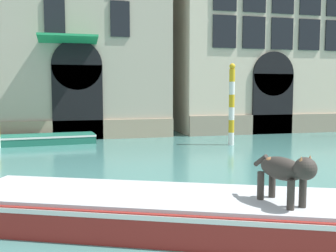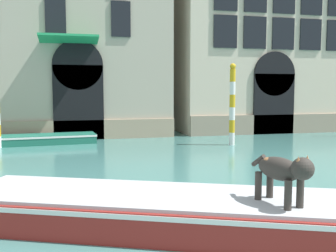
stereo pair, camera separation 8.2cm
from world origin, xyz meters
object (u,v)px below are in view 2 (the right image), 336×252
at_px(dog_on_deck, 283,171).
at_px(boat_moored_near_palazzo, 37,139).
at_px(boat_foreground, 189,211).
at_px(mooring_pole_0, 232,104).

bearing_deg(dog_on_deck, boat_moored_near_palazzo, -174.76).
distance_m(dog_on_deck, boat_moored_near_palazzo, 13.60).
distance_m(boat_foreground, mooring_pole_0, 10.71).
height_order(boat_foreground, dog_on_deck, dog_on_deck).
distance_m(dog_on_deck, mooring_pole_0, 10.97).
height_order(boat_foreground, boat_moored_near_palazzo, boat_foreground).
bearing_deg(dog_on_deck, boat_foreground, -140.57).
bearing_deg(mooring_pole_0, boat_moored_near_palazzo, 164.21).
bearing_deg(boat_foreground, mooring_pole_0, 86.59).
xyz_separation_m(boat_moored_near_palazzo, mooring_pole_0, (8.30, -2.35, 1.57)).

